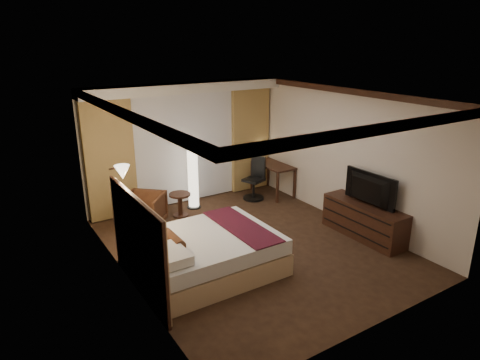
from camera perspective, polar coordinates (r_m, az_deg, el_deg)
floor at (r=7.87m, az=1.59°, el=-8.75°), size 4.50×5.50×0.01m
ceiling at (r=7.06m, az=1.78°, el=11.14°), size 4.50×5.50×0.01m
back_wall at (r=9.67m, az=-7.54°, el=4.84°), size 4.50×0.02×2.70m
left_wall at (r=6.43m, az=-15.18°, el=-2.67°), size 0.02×5.50×2.70m
right_wall at (r=8.77m, az=13.96°, el=3.04°), size 0.02×5.50×2.70m
crown_molding at (r=7.07m, az=1.78°, el=10.66°), size 4.50×5.50×0.12m
soffit at (r=9.23m, az=-7.19°, el=12.10°), size 4.50×0.50×0.20m
curtain_sheer at (r=9.62m, az=-7.31°, el=4.17°), size 2.48×0.04×2.45m
curtain_left_drape at (r=9.00m, az=-16.96°, el=2.51°), size 1.00×0.14×2.45m
curtain_right_drape at (r=10.38m, az=1.36°, el=5.37°), size 1.00×0.14×2.45m
wall_sconce at (r=6.85m, az=-15.42°, el=1.00°), size 0.24×0.24×0.24m
bed at (r=6.96m, az=-4.43°, el=-9.70°), size 2.18×1.70×0.64m
headboard at (r=6.38m, az=-13.34°, el=-8.56°), size 0.12×2.00×1.50m
armchair at (r=8.68m, az=-12.74°, el=-3.78°), size 1.02×1.01×0.76m
side_table at (r=9.11m, az=-7.98°, el=-3.29°), size 0.45×0.45×0.50m
floor_lamp at (r=9.37m, az=-6.28°, el=0.41°), size 0.30×0.30×1.43m
desk at (r=10.29m, az=4.33°, el=0.14°), size 0.55×1.16×0.75m
desk_lamp at (r=10.47m, az=2.99°, el=3.60°), size 0.18×0.18×0.34m
office_chair at (r=9.89m, az=1.83°, el=0.22°), size 0.63×0.63×1.01m
dresser at (r=8.41m, az=16.19°, el=-5.19°), size 0.50×1.69×0.66m
television at (r=8.16m, az=16.45°, el=-1.00°), size 0.67×1.15×0.15m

